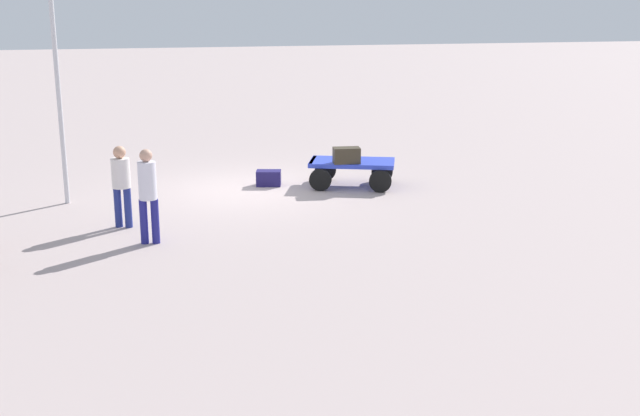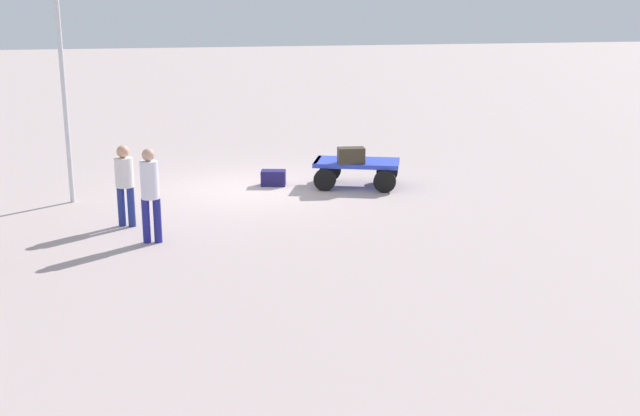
# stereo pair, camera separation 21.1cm
# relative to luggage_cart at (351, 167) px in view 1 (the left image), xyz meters

# --- Properties ---
(ground_plane) EXTENTS (120.00, 120.00, 0.00)m
(ground_plane) POSITION_rel_luggage_cart_xyz_m (2.40, -0.25, -0.45)
(ground_plane) COLOR #B39F9C
(luggage_cart) EXTENTS (2.20, 1.81, 0.61)m
(luggage_cart) POSITION_rel_luggage_cart_xyz_m (0.00, 0.00, 0.00)
(luggage_cart) COLOR blue
(luggage_cart) RESTS_ON ground
(suitcase_grey) EXTENTS (0.64, 0.42, 0.36)m
(suitcase_grey) POSITION_rel_luggage_cart_xyz_m (0.20, 0.27, 0.34)
(suitcase_grey) COLOR #3A3224
(suitcase_grey) RESTS_ON luggage_cart
(suitcase_olive) EXTENTS (0.64, 0.50, 0.36)m
(suitcase_olive) POSITION_rel_luggage_cart_xyz_m (1.86, -0.55, -0.27)
(suitcase_olive) COLOR #1E1954
(suitcase_olive) RESTS_ON ground
(worker_lead) EXTENTS (0.46, 0.46, 1.58)m
(worker_lead) POSITION_rel_luggage_cart_xyz_m (5.23, 2.22, 0.48)
(worker_lead) COLOR navy
(worker_lead) RESTS_ON ground
(worker_trailing) EXTENTS (0.37, 0.37, 1.71)m
(worker_trailing) POSITION_rel_luggage_cart_xyz_m (4.79, 3.42, 0.53)
(worker_trailing) COLOR navy
(worker_trailing) RESTS_ON ground
(flagpole) EXTENTS (0.86, 0.10, 4.91)m
(flagpole) POSITION_rel_luggage_cart_xyz_m (6.44, -0.01, 2.41)
(flagpole) COLOR silver
(flagpole) RESTS_ON ground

